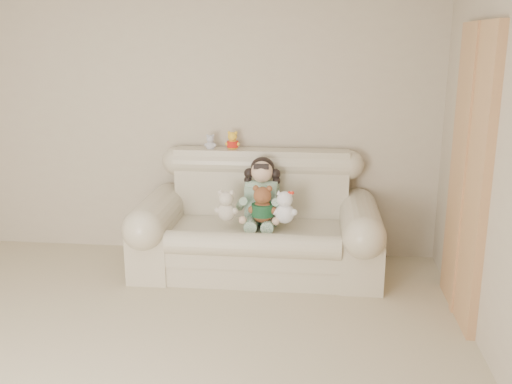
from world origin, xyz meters
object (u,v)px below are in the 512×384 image
object	(u,v)px
sofa	(257,215)
brown_teddy	(263,201)
cream_teddy	(226,203)
seated_child	(262,191)
white_cat	(285,204)

from	to	relation	value
sofa	brown_teddy	xyz separation A→B (m)	(0.06, -0.13, 0.17)
cream_teddy	seated_child	bearing A→B (deg)	41.08
sofa	brown_teddy	bearing A→B (deg)	-65.85
white_cat	cream_teddy	world-z (taller)	white_cat
seated_child	white_cat	xyz separation A→B (m)	(0.21, -0.21, -0.05)
sofa	seated_child	xyz separation A→B (m)	(0.03, 0.08, 0.20)
seated_child	cream_teddy	bearing A→B (deg)	-136.62
brown_teddy	white_cat	distance (m)	0.19
white_cat	seated_child	bearing A→B (deg)	142.17
sofa	cream_teddy	xyz separation A→B (m)	(-0.25, -0.13, 0.14)
sofa	white_cat	xyz separation A→B (m)	(0.24, -0.13, 0.15)
seated_child	brown_teddy	world-z (taller)	seated_child
seated_child	brown_teddy	xyz separation A→B (m)	(0.02, -0.21, -0.03)
brown_teddy	cream_teddy	distance (m)	0.31
sofa	white_cat	distance (m)	0.31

